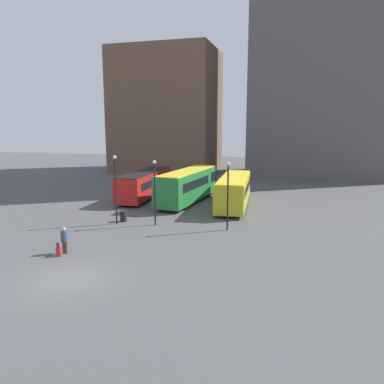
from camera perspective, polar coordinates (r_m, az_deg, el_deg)
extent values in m
plane|color=#4C4C4F|center=(20.06, -18.44, -12.54)|extent=(160.00, 160.00, 0.00)
cube|color=brown|center=(66.25, -3.83, 12.18)|extent=(16.84, 13.18, 20.44)
cube|color=#5B5656|center=(63.97, 20.04, 21.89)|extent=(22.10, 12.61, 42.92)
cube|color=red|center=(40.61, -7.11, 1.29)|extent=(3.26, 11.82, 2.45)
cube|color=black|center=(45.07, -5.12, 2.56)|extent=(2.66, 2.31, 0.93)
cube|color=black|center=(39.59, -7.61, 1.50)|extent=(3.01, 7.62, 0.73)
cube|color=black|center=(40.44, -7.14, 3.06)|extent=(3.05, 11.57, 0.08)
cylinder|color=black|center=(44.16, -5.54, 0.68)|extent=(2.45, 1.12, 0.96)
cylinder|color=black|center=(37.43, -8.89, -1.05)|extent=(2.45, 1.12, 0.96)
cube|color=#237A38|center=(37.84, -0.57, 1.07)|extent=(3.40, 11.69, 2.84)
cube|color=black|center=(42.20, 1.70, 2.46)|extent=(2.74, 2.30, 1.08)
cube|color=black|center=(36.83, -1.15, 1.39)|extent=(3.12, 7.55, 0.85)
cube|color=yellow|center=(37.65, -0.58, 3.27)|extent=(3.18, 11.44, 0.08)
cylinder|color=black|center=(41.35, 1.18, 0.16)|extent=(2.52, 1.24, 1.06)
cylinder|color=black|center=(34.78, -2.66, -1.69)|extent=(2.52, 1.24, 1.06)
cube|color=gold|center=(35.86, 6.42, 0.25)|extent=(3.39, 11.20, 2.49)
cube|color=black|center=(40.27, 6.99, 1.74)|extent=(2.71, 2.22, 0.95)
cube|color=black|center=(34.83, 6.28, 0.49)|extent=(3.10, 7.24, 0.75)
cube|color=yellow|center=(35.67, 6.46, 2.29)|extent=(3.17, 10.96, 0.08)
cylinder|color=black|center=(39.39, 6.83, -0.37)|extent=(2.49, 1.27, 1.08)
cylinder|color=black|center=(32.70, 5.86, -2.45)|extent=(2.49, 1.27, 1.08)
cylinder|color=#4C3828|center=(23.93, -18.98, -7.98)|extent=(0.18, 0.18, 0.73)
cylinder|color=#4C3828|center=(23.89, -18.61, -7.99)|extent=(0.18, 0.18, 0.73)
cylinder|color=#334766|center=(23.72, -18.88, -6.41)|extent=(0.53, 0.53, 0.63)
sphere|color=tan|center=(23.60, -18.94, -5.40)|extent=(0.24, 0.24, 0.24)
cube|color=#B7232D|center=(23.59, -19.65, -8.48)|extent=(0.35, 0.40, 0.57)
cube|color=black|center=(23.36, -19.78, -7.61)|extent=(0.14, 0.07, 0.26)
cylinder|color=black|center=(29.44, -11.54, 0.05)|extent=(0.12, 0.12, 5.14)
sphere|color=beige|center=(29.11, -11.72, 5.20)|extent=(0.28, 0.28, 0.28)
cylinder|color=black|center=(27.27, 5.46, -0.94)|extent=(0.12, 0.12, 4.78)
sphere|color=beige|center=(26.92, 5.55, 4.24)|extent=(0.28, 0.28, 0.28)
cylinder|color=black|center=(28.73, -5.68, -0.38)|extent=(0.12, 0.12, 4.79)
sphere|color=beige|center=(28.40, -5.77, 4.54)|extent=(0.28, 0.28, 0.28)
cylinder|color=black|center=(30.56, -10.41, -3.66)|extent=(0.52, 0.52, 0.85)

